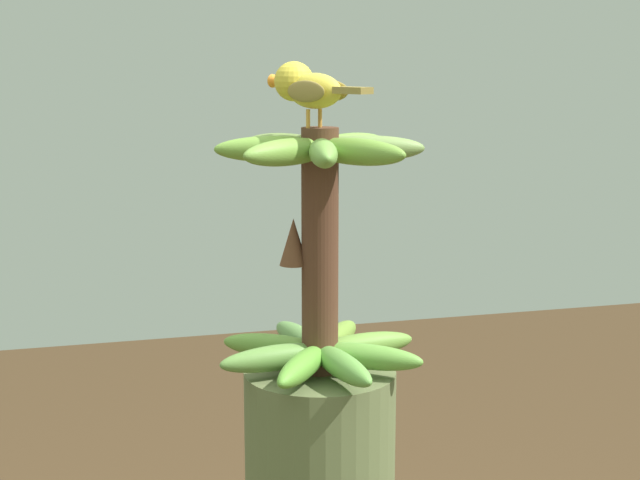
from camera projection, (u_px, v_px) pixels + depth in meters
banana_bunch at (319, 252)px, 1.20m from camera, size 0.27×0.27×0.31m
perched_bird at (307, 87)px, 1.17m from camera, size 0.10×0.16×0.08m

